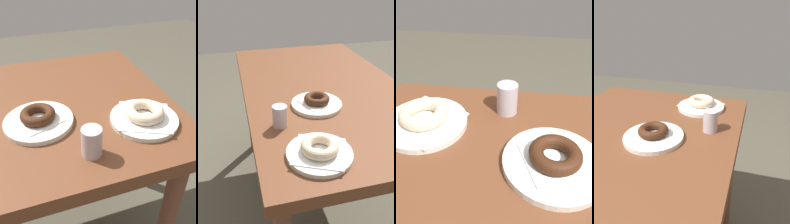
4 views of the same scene
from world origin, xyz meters
TOP-DOWN VIEW (x-y plane):
  - plate_chocolate_ring at (0.19, -0.09)m, footprint 0.20×0.20m
  - napkin_chocolate_ring at (0.19, -0.09)m, footprint 0.15×0.15m
  - donut_chocolate_ring at (0.19, -0.09)m, footprint 0.10×0.10m
  - plate_sugar_ring at (0.48, -0.18)m, footprint 0.20×0.20m
  - napkin_sugar_ring at (0.48, -0.18)m, footprint 0.20×0.20m
  - donut_sugar_ring at (0.48, -0.18)m, footprint 0.11×0.11m
  - sugar_jar at (0.30, -0.26)m, footprint 0.05×0.05m

SIDE VIEW (x-z plane):
  - plate_sugar_ring at x=0.48m, z-range 0.72..0.73m
  - plate_chocolate_ring at x=0.19m, z-range 0.72..0.73m
  - napkin_sugar_ring at x=0.48m, z-range 0.73..0.73m
  - napkin_chocolate_ring at x=0.19m, z-range 0.73..0.73m
  - donut_chocolate_ring at x=0.19m, z-range 0.73..0.76m
  - donut_sugar_ring at x=0.48m, z-range 0.73..0.77m
  - sugar_jar at x=0.30m, z-range 0.72..0.80m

